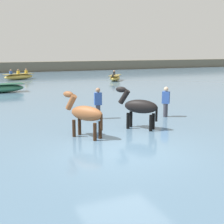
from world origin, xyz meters
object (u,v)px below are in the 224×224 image
horse_trailing_chestnut (85,114)px  person_wading_mid (98,105)px  boat_far_inshore (19,76)px  person_spectator_far (166,104)px  horse_lead_black (139,108)px  boat_distant_west (1,88)px  boat_mid_channel (115,78)px

horse_trailing_chestnut → person_wading_mid: bearing=60.4°
boat_far_inshore → person_spectator_far: (3.71, -21.24, 0.29)m
horse_lead_black → person_wading_mid: horse_lead_black is taller
boat_distant_west → person_spectator_far: 13.07m
boat_mid_channel → boat_far_inshore: bearing=149.3°
horse_trailing_chestnut → boat_distant_west: 13.39m
horse_lead_black → horse_trailing_chestnut: 2.28m
boat_distant_west → person_spectator_far: bearing=-61.9°
person_wading_mid → boat_far_inshore: bearing=92.2°
person_spectator_far → person_wading_mid: bearing=163.5°
horse_lead_black → person_spectator_far: 2.58m
horse_trailing_chestnut → boat_far_inshore: 23.00m
horse_lead_black → boat_distant_west: horse_lead_black is taller
boat_distant_west → person_spectator_far: person_spectator_far is taller
boat_far_inshore → person_wading_mid: bearing=-87.8°
person_wading_mid → boat_mid_channel: bearing=63.3°
boat_far_inshore → person_spectator_far: person_spectator_far is taller
person_spectator_far → horse_trailing_chestnut: bearing=-158.4°
boat_distant_west → person_wading_mid: bearing=-73.1°
horse_trailing_chestnut → boat_far_inshore: bearing=88.3°
horse_lead_black → boat_distant_west: size_ratio=0.57×
person_spectator_far → person_wading_mid: (-2.92, 0.86, 0.00)m
boat_mid_channel → person_spectator_far: (-4.77, -16.20, 0.32)m
horse_trailing_chestnut → boat_far_inshore: size_ratio=0.55×
horse_trailing_chestnut → boat_distant_west: horse_trailing_chestnut is taller
horse_lead_black → boat_mid_channel: horse_lead_black is taller
person_wading_mid → horse_trailing_chestnut: bearing=-119.6°
horse_lead_black → person_spectator_far: size_ratio=1.14×
boat_mid_channel → boat_distant_west: (-10.94, -4.68, 0.03)m
boat_mid_channel → horse_trailing_chestnut: bearing=-117.1°
horse_trailing_chestnut → person_wading_mid: size_ratio=1.12×
horse_lead_black → horse_trailing_chestnut: (-2.26, -0.31, -0.02)m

